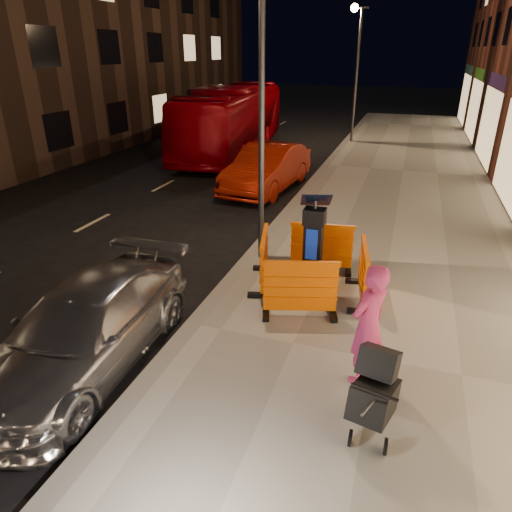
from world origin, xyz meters
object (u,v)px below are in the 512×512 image
(parking_kiosk, at_px, (313,246))
(man, at_px, (368,325))
(barrier_kerbside, at_px, (264,259))
(stroller, at_px, (374,395))
(car_silver, at_px, (92,361))
(barrier_back, at_px, (321,247))
(car_red, at_px, (267,190))
(barrier_front, at_px, (300,289))
(bus_doubledecker, at_px, (234,152))
(barrier_bldgside, at_px, (363,273))

(parking_kiosk, height_order, man, parking_kiosk)
(barrier_kerbside, relative_size, stroller, 1.32)
(car_silver, relative_size, stroller, 4.27)
(barrier_back, bearing_deg, stroller, -79.51)
(car_red, bearing_deg, barrier_front, -63.42)
(barrier_front, relative_size, bus_doubledecker, 0.12)
(barrier_kerbside, height_order, stroller, barrier_kerbside)
(barrier_back, height_order, car_silver, barrier_back)
(parking_kiosk, relative_size, bus_doubledecker, 0.17)
(barrier_kerbside, relative_size, barrier_bldgside, 1.00)
(bus_doubledecker, xyz_separation_m, stroller, (7.83, -15.73, 0.65))
(barrier_front, relative_size, car_silver, 0.31)
(barrier_bldgside, relative_size, stroller, 1.32)
(barrier_front, xyz_separation_m, car_red, (-3.00, 7.83, -0.66))
(bus_doubledecker, relative_size, stroller, 10.60)
(barrier_back, bearing_deg, car_red, 108.30)
(barrier_bldgside, height_order, car_silver, barrier_bldgside)
(barrier_back, relative_size, stroller, 1.32)
(car_red, bearing_deg, barrier_back, -57.55)
(barrier_front, height_order, barrier_back, same)
(parking_kiosk, distance_m, man, 2.65)
(barrier_back, relative_size, bus_doubledecker, 0.12)
(barrier_bldgside, bearing_deg, barrier_kerbside, 80.48)
(car_red, xyz_separation_m, man, (4.24, -9.22, 1.04))
(barrier_bldgside, relative_size, bus_doubledecker, 0.12)
(car_red, bearing_deg, parking_kiosk, -60.83)
(barrier_back, height_order, bus_doubledecker, bus_doubledecker)
(barrier_back, distance_m, man, 3.53)
(barrier_front, relative_size, barrier_kerbside, 1.00)
(barrier_bldgside, bearing_deg, car_silver, 119.87)
(bus_doubledecker, distance_m, man, 16.71)
(barrier_kerbside, relative_size, man, 0.74)
(car_silver, bearing_deg, car_red, 89.75)
(barrier_kerbside, distance_m, barrier_bldgside, 1.90)
(parking_kiosk, bearing_deg, barrier_bldgside, -11.52)
(barrier_kerbside, relative_size, car_red, 0.29)
(barrier_kerbside, bearing_deg, man, -150.34)
(barrier_back, height_order, barrier_kerbside, same)
(car_silver, relative_size, man, 2.41)
(barrier_front, bearing_deg, barrier_kerbside, 118.48)
(stroller, bearing_deg, barrier_bldgside, 111.34)
(man, bearing_deg, barrier_back, -126.59)
(barrier_back, xyz_separation_m, car_silver, (-2.77, -4.01, -0.66))
(car_red, relative_size, stroller, 4.60)
(bus_doubledecker, bearing_deg, car_red, -64.37)
(barrier_front, distance_m, stroller, 2.70)
(car_silver, xyz_separation_m, car_red, (-0.23, 9.94, 0.00))
(barrier_front, bearing_deg, parking_kiosk, 73.48)
(car_red, relative_size, bus_doubledecker, 0.43)
(barrier_front, distance_m, barrier_kerbside, 1.34)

